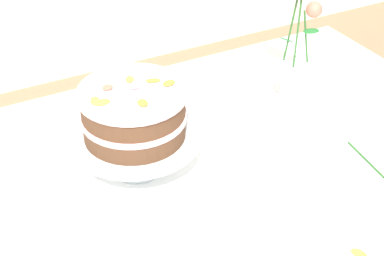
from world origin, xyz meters
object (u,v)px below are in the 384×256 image
at_px(dining_table, 228,202).
at_px(flower_vase, 295,52).
at_px(cake_stand, 136,141).
at_px(layer_cake, 134,112).

relative_size(dining_table, flower_vase, 3.94).
xyz_separation_m(dining_table, flower_vase, (0.30, 0.19, 0.24)).
height_order(cake_stand, layer_cake, layer_cake).
bearing_deg(layer_cake, dining_table, -30.72).
height_order(dining_table, layer_cake, layer_cake).
xyz_separation_m(layer_cake, flower_vase, (0.48, 0.08, -0.01)).
height_order(cake_stand, flower_vase, flower_vase).
height_order(dining_table, flower_vase, flower_vase).
distance_m(cake_stand, flower_vase, 0.50).
bearing_deg(dining_table, flower_vase, 31.98).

